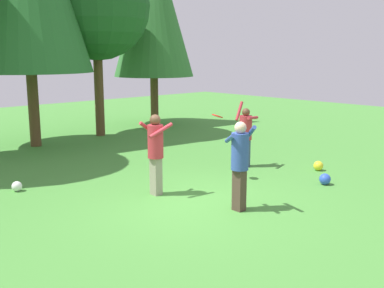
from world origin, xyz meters
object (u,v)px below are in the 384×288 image
object	(u,v)px
person_thrower	(246,132)
tree_far_right	(153,4)
person_catcher	(156,147)
ball_white	(17,186)
tree_right	(96,6)
person_bystander	(240,158)
frisbee	(217,116)
ball_blue	(325,179)
ball_yellow	(318,166)

from	to	relation	value
person_thrower	tree_far_right	world-z (taller)	tree_far_right
person_catcher	ball_white	bearing A→B (deg)	134.90
tree_right	person_bystander	bearing A→B (deg)	-105.58
tree_right	frisbee	bearing A→B (deg)	-99.93
person_bystander	person_catcher	bearing A→B (deg)	50.78
person_bystander	tree_right	bearing A→B (deg)	19.10
person_bystander	frisbee	bearing A→B (deg)	0.00
frisbee	ball_blue	world-z (taller)	frisbee
ball_blue	tree_right	bearing A→B (deg)	91.72
person_catcher	tree_far_right	distance (m)	11.12
frisbee	person_catcher	bearing A→B (deg)	177.81
person_bystander	tree_far_right	xyz separation A→B (m)	(5.86, 10.07, 4.01)
tree_far_right	person_catcher	bearing A→B (deg)	-128.20
person_thrower	frisbee	distance (m)	1.71
ball_blue	frisbee	bearing A→B (deg)	127.63
frisbee	ball_blue	size ratio (longest dim) A/B	1.22
ball_white	tree_far_right	distance (m)	11.47
ball_blue	tree_right	size ratio (longest dim) A/B	0.04
ball_yellow	person_catcher	bearing A→B (deg)	164.17
person_catcher	ball_white	world-z (taller)	person_catcher
person_bystander	frisbee	xyz separation A→B (m)	(1.28, 1.85, 0.52)
ball_white	ball_yellow	size ratio (longest dim) A/B	0.89
person_bystander	ball_blue	bearing A→B (deg)	-59.04
ball_blue	tree_right	distance (m)	10.44
person_thrower	ball_white	size ratio (longest dim) A/B	7.71
person_bystander	ball_blue	world-z (taller)	person_bystander
ball_blue	ball_yellow	distance (m)	1.35
frisbee	ball_yellow	world-z (taller)	frisbee
person_thrower	person_catcher	size ratio (longest dim) A/B	1.00
person_catcher	frisbee	size ratio (longest dim) A/B	5.41
ball_yellow	person_bystander	bearing A→B (deg)	-170.48
person_thrower	frisbee	size ratio (longest dim) A/B	5.41
person_catcher	tree_far_right	world-z (taller)	tree_far_right
frisbee	tree_far_right	distance (m)	10.04
frisbee	tree_far_right	bearing A→B (deg)	60.86
person_thrower	frisbee	bearing A→B (deg)	0.00
person_thrower	tree_far_right	distance (m)	9.33
tree_far_right	tree_right	world-z (taller)	tree_far_right
person_catcher	ball_yellow	bearing A→B (deg)	-13.64
frisbee	ball_yellow	xyz separation A→B (m)	(2.62, -1.19, -1.45)
person_catcher	ball_blue	bearing A→B (deg)	-29.55
frisbee	ball_white	size ratio (longest dim) A/B	1.43
tree_far_right	tree_right	xyz separation A→B (m)	(-3.30, -0.88, -0.35)
ball_yellow	tree_right	xyz separation A→B (m)	(-1.34, 8.53, 4.58)
person_catcher	tree_right	xyz separation A→B (m)	(3.12, 7.27, 3.66)
ball_white	person_catcher	bearing A→B (deg)	-47.29
person_thrower	ball_blue	xyz separation A→B (m)	(0.03, -2.45, -0.82)
person_thrower	person_catcher	world-z (taller)	same
ball_yellow	ball_blue	bearing A→B (deg)	-141.56
tree_far_right	tree_right	size ratio (longest dim) A/B	1.21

